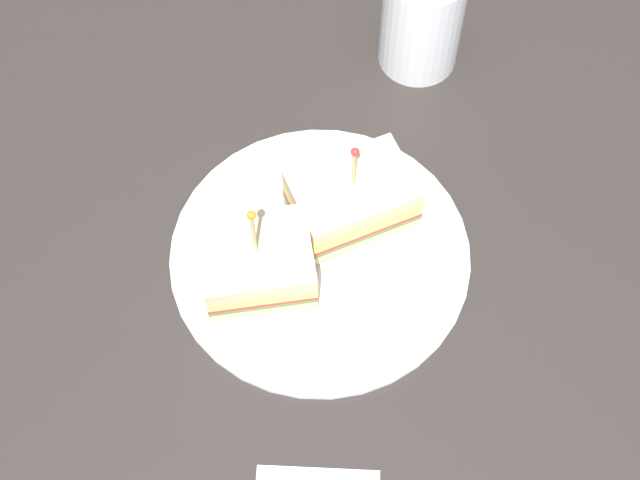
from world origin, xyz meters
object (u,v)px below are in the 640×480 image
object	(u,v)px
plate	(320,254)
drink_glass	(422,22)
sandwich_half_front	(258,263)
sandwich_half_back	(352,199)

from	to	relation	value
plate	drink_glass	xyz separation A→B (cm)	(2.63, -23.50, 4.48)
sandwich_half_front	drink_glass	distance (cm)	28.17
drink_glass	plate	bearing A→B (deg)	96.38
plate	sandwich_half_front	bearing A→B (deg)	55.13
sandwich_half_back	drink_glass	xyz separation A→B (cm)	(3.19, -18.97, 1.50)
sandwich_half_back	drink_glass	distance (cm)	19.29
plate	sandwich_half_front	world-z (taller)	sandwich_half_front
sandwich_half_front	drink_glass	xyz separation A→B (cm)	(-0.59, -28.12, 1.51)
plate	drink_glass	bearing A→B (deg)	-83.62
sandwich_half_front	sandwich_half_back	size ratio (longest dim) A/B	0.96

